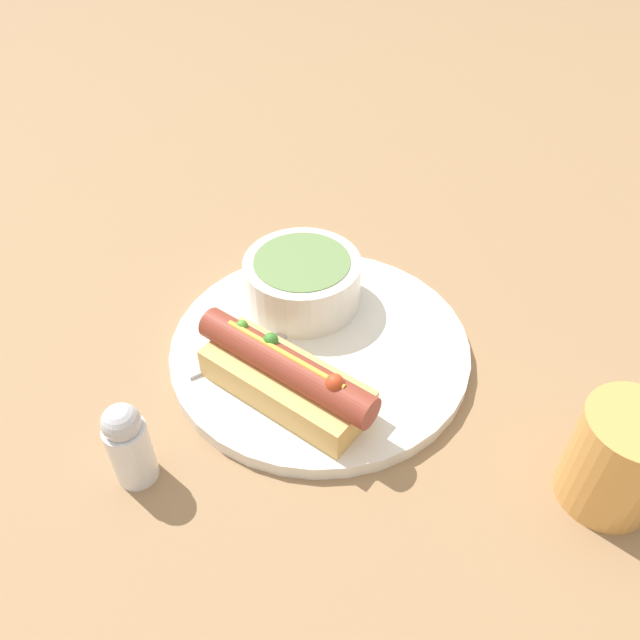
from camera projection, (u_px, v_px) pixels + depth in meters
ground_plane at (320, 353)px, 0.62m from camera, size 4.00×4.00×0.00m
dinner_plate at (320, 348)px, 0.62m from camera, size 0.29×0.29×0.01m
hot_dog at (287, 377)px, 0.55m from camera, size 0.18×0.09×0.06m
soup_bowl at (302, 279)px, 0.64m from camera, size 0.12×0.12×0.05m
spoon at (301, 327)px, 0.62m from camera, size 0.11×0.15×0.01m
drinking_glass at (619, 459)px, 0.47m from camera, size 0.08×0.08×0.09m
salt_shaker at (129, 444)px, 0.49m from camera, size 0.03×0.03×0.08m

